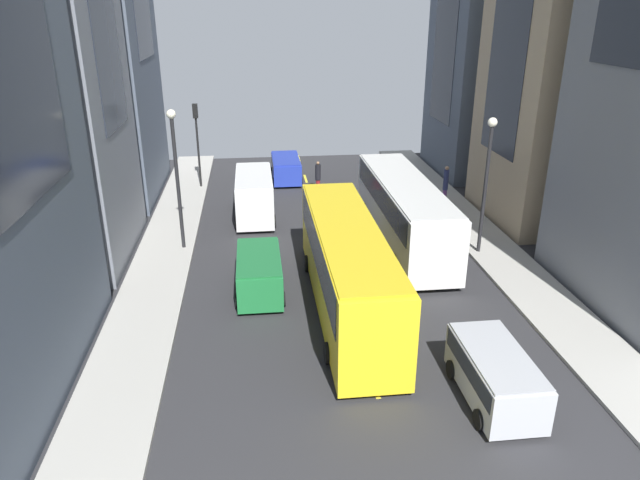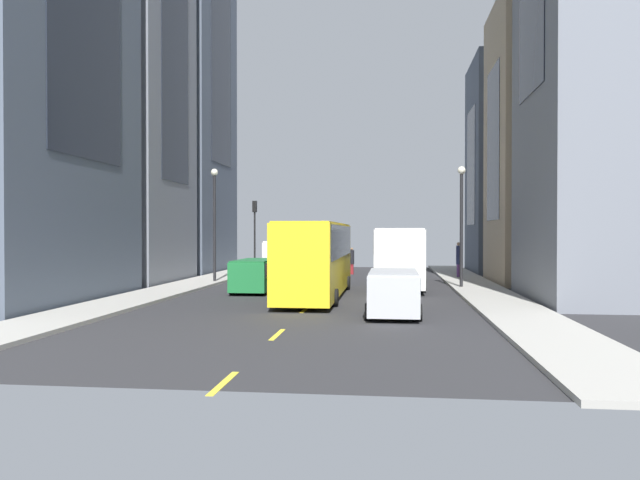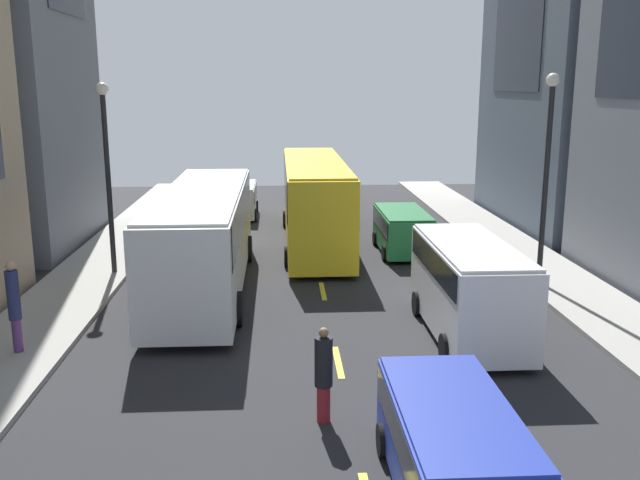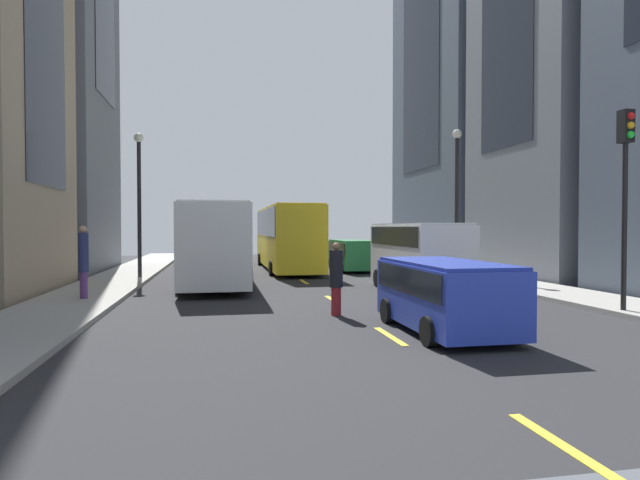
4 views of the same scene
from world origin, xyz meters
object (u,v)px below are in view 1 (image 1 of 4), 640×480
at_px(car_silver_0, 495,373).
at_px(pedestrian_waiting_curb, 318,176).
at_px(streetcar_yellow, 347,261).
at_px(pedestrian_crossing_mid, 446,183).
at_px(car_green_1, 259,271).
at_px(car_blue_2, 286,167).
at_px(traffic_light_near_corner, 197,129).
at_px(delivery_van_white, 254,192).
at_px(city_bus_white, 404,206).

distance_m(car_silver_0, pedestrian_waiting_curb, 22.63).
xyz_separation_m(streetcar_yellow, pedestrian_crossing_mid, (-8.09, -12.24, -0.72)).
height_order(streetcar_yellow, pedestrian_waiting_curb, streetcar_yellow).
xyz_separation_m(streetcar_yellow, car_green_1, (3.48, -1.83, -1.11)).
distance_m(car_green_1, car_blue_2, 17.14).
height_order(streetcar_yellow, car_blue_2, streetcar_yellow).
bearing_deg(pedestrian_waiting_curb, traffic_light_near_corner, 114.23).
height_order(streetcar_yellow, car_silver_0, streetcar_yellow).
bearing_deg(car_blue_2, pedestrian_crossing_mid, 144.94).
height_order(car_green_1, traffic_light_near_corner, traffic_light_near_corner).
height_order(delivery_van_white, car_green_1, delivery_van_white).
bearing_deg(traffic_light_near_corner, car_green_1, 103.00).
distance_m(car_silver_0, car_green_1, 10.86).
bearing_deg(pedestrian_crossing_mid, car_blue_2, -57.30).
xyz_separation_m(car_green_1, pedestrian_crossing_mid, (-11.57, -10.42, 0.39)).
height_order(pedestrian_crossing_mid, traffic_light_near_corner, traffic_light_near_corner).
bearing_deg(delivery_van_white, pedestrian_waiting_curb, -132.18).
distance_m(delivery_van_white, pedestrian_waiting_curb, 6.31).
bearing_deg(traffic_light_near_corner, pedestrian_waiting_curb, 168.87).
xyz_separation_m(delivery_van_white, pedestrian_waiting_curb, (-4.22, -4.66, -0.46)).
distance_m(streetcar_yellow, pedestrian_crossing_mid, 14.69).
bearing_deg(car_blue_2, city_bus_white, 113.33).
bearing_deg(traffic_light_near_corner, pedestrian_crossing_mid, 160.59).
relative_size(delivery_van_white, traffic_light_near_corner, 1.04).
xyz_separation_m(pedestrian_waiting_curb, traffic_light_near_corner, (7.78, -1.53, 2.93)).
bearing_deg(pedestrian_waiting_curb, pedestrian_crossing_mid, -81.90).
distance_m(delivery_van_white, car_blue_2, 7.77).
height_order(car_silver_0, pedestrian_waiting_curb, pedestrian_waiting_curb).
xyz_separation_m(car_green_1, car_blue_2, (-2.19, -17.00, -0.05)).
relative_size(delivery_van_white, pedestrian_crossing_mid, 2.44).
height_order(delivery_van_white, pedestrian_waiting_curb, delivery_van_white).
distance_m(city_bus_white, delivery_van_white, 8.99).
bearing_deg(pedestrian_crossing_mid, delivery_van_white, -18.17).
relative_size(car_silver_0, traffic_light_near_corner, 0.74).
height_order(delivery_van_white, car_silver_0, delivery_van_white).
distance_m(pedestrian_crossing_mid, traffic_light_near_corner, 16.33).
bearing_deg(delivery_van_white, car_blue_2, -107.06).
xyz_separation_m(car_silver_0, car_blue_2, (4.94, -25.18, -0.03)).
xyz_separation_m(city_bus_white, delivery_van_white, (7.56, -4.84, -0.49)).
relative_size(pedestrian_crossing_mid, traffic_light_near_corner, 0.43).
bearing_deg(city_bus_white, traffic_light_near_corner, -44.78).
relative_size(car_silver_0, car_green_1, 0.94).
xyz_separation_m(streetcar_yellow, traffic_light_near_corner, (7.12, -17.61, 1.87)).
xyz_separation_m(city_bus_white, pedestrian_waiting_curb, (3.34, -9.50, -0.95)).
xyz_separation_m(city_bus_white, pedestrian_crossing_mid, (-4.10, -5.67, -0.60)).
relative_size(streetcar_yellow, car_blue_2, 2.78).
distance_m(pedestrian_waiting_curb, pedestrian_crossing_mid, 8.37).
bearing_deg(traffic_light_near_corner, city_bus_white, 135.22).
relative_size(car_green_1, car_blue_2, 0.99).
relative_size(city_bus_white, car_green_1, 2.75).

